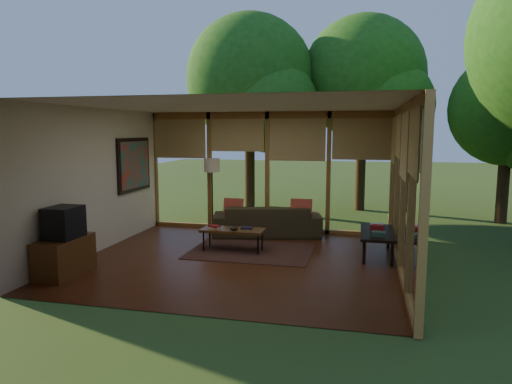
% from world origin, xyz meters
% --- Properties ---
extents(floor, '(5.50, 5.50, 0.00)m').
position_xyz_m(floor, '(0.00, 0.00, 0.00)').
color(floor, '#552816').
rests_on(floor, ground).
extents(ceiling, '(5.50, 5.50, 0.00)m').
position_xyz_m(ceiling, '(0.00, 0.00, 2.70)').
color(ceiling, white).
rests_on(ceiling, ground).
extents(wall_left, '(0.04, 5.00, 2.70)m').
position_xyz_m(wall_left, '(-2.75, 0.00, 1.35)').
color(wall_left, silver).
rests_on(wall_left, ground).
extents(wall_front, '(5.50, 0.04, 2.70)m').
position_xyz_m(wall_front, '(0.00, -2.50, 1.35)').
color(wall_front, silver).
rests_on(wall_front, ground).
extents(window_wall_back, '(5.50, 0.12, 2.70)m').
position_xyz_m(window_wall_back, '(0.00, 2.50, 1.35)').
color(window_wall_back, '#9C6A30').
rests_on(window_wall_back, ground).
extents(window_wall_right, '(0.12, 5.00, 2.70)m').
position_xyz_m(window_wall_right, '(2.75, 0.00, 1.35)').
color(window_wall_right, '#9C6A30').
rests_on(window_wall_right, ground).
extents(tree_nw, '(3.56, 3.56, 5.50)m').
position_xyz_m(tree_nw, '(-1.03, 5.06, 3.71)').
color(tree_nw, '#3B2615').
rests_on(tree_nw, ground).
extents(tree_ne, '(3.45, 3.45, 5.50)m').
position_xyz_m(tree_ne, '(2.05, 5.92, 3.76)').
color(tree_ne, '#3B2615').
rests_on(tree_ne, ground).
extents(tree_far, '(2.78, 2.78, 4.20)m').
position_xyz_m(tree_far, '(5.51, 4.73, 2.80)').
color(tree_far, '#3B2615').
rests_on(tree_far, ground).
extents(rug, '(2.29, 1.62, 0.01)m').
position_xyz_m(rug, '(0.08, 0.61, 0.01)').
color(rug, brown).
rests_on(rug, floor).
extents(sofa, '(2.47, 1.39, 0.68)m').
position_xyz_m(sofa, '(0.10, 2.00, 0.34)').
color(sofa, '#38301C').
rests_on(sofa, floor).
extents(pillow_left, '(0.41, 0.22, 0.43)m').
position_xyz_m(pillow_left, '(-0.65, 1.95, 0.59)').
color(pillow_left, '#9B170E').
rests_on(pillow_left, sofa).
extents(pillow_right, '(0.45, 0.24, 0.47)m').
position_xyz_m(pillow_right, '(0.85, 1.95, 0.60)').
color(pillow_right, '#9B170E').
rests_on(pillow_right, sofa).
extents(ct_book_lower, '(0.22, 0.17, 0.03)m').
position_xyz_m(ct_book_lower, '(-0.62, 0.54, 0.44)').
color(ct_book_lower, beige).
rests_on(ct_book_lower, coffee_table).
extents(ct_book_upper, '(0.24, 0.21, 0.03)m').
position_xyz_m(ct_book_upper, '(-0.62, 0.54, 0.47)').
color(ct_book_upper, maroon).
rests_on(ct_book_upper, coffee_table).
extents(ct_book_side, '(0.23, 0.19, 0.03)m').
position_xyz_m(ct_book_side, '(-0.02, 0.67, 0.44)').
color(ct_book_side, black).
rests_on(ct_book_side, coffee_table).
extents(ct_bowl, '(0.16, 0.16, 0.07)m').
position_xyz_m(ct_bowl, '(-0.22, 0.49, 0.46)').
color(ct_bowl, black).
rests_on(ct_bowl, coffee_table).
extents(media_cabinet, '(0.50, 1.00, 0.60)m').
position_xyz_m(media_cabinet, '(-2.47, -1.43, 0.30)').
color(media_cabinet, brown).
rests_on(media_cabinet, floor).
extents(television, '(0.45, 0.55, 0.50)m').
position_xyz_m(television, '(-2.45, -1.43, 0.85)').
color(television, black).
rests_on(television, media_cabinet).
extents(console_book_a, '(0.24, 0.19, 0.08)m').
position_xyz_m(console_book_a, '(2.40, 0.45, 0.50)').
color(console_book_a, '#2E5246').
rests_on(console_book_a, side_console).
extents(console_book_b, '(0.26, 0.22, 0.11)m').
position_xyz_m(console_book_b, '(2.40, 0.90, 0.51)').
color(console_book_b, maroon).
rests_on(console_book_b, side_console).
extents(console_book_c, '(0.23, 0.17, 0.06)m').
position_xyz_m(console_book_c, '(2.40, 1.30, 0.49)').
color(console_book_c, beige).
rests_on(console_book_c, side_console).
extents(floor_lamp, '(0.36, 0.36, 1.65)m').
position_xyz_m(floor_lamp, '(-1.23, 2.25, 1.41)').
color(floor_lamp, black).
rests_on(floor_lamp, floor).
extents(coffee_table, '(1.20, 0.50, 0.43)m').
position_xyz_m(coffee_table, '(-0.27, 0.59, 0.39)').
color(coffee_table, brown).
rests_on(coffee_table, floor).
extents(side_console, '(0.60, 1.40, 0.46)m').
position_xyz_m(side_console, '(2.40, 0.85, 0.41)').
color(side_console, black).
rests_on(side_console, floor).
extents(wall_painting, '(0.06, 1.35, 1.15)m').
position_xyz_m(wall_painting, '(-2.71, 1.40, 1.55)').
color(wall_painting, black).
rests_on(wall_painting, wall_left).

